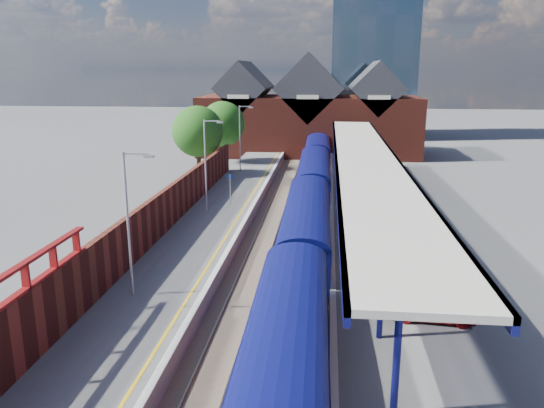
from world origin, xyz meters
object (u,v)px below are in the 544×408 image
(train, at_px, (311,194))
(parked_car_red, at_px, (431,305))
(lamp_post_d, at_px, (241,135))
(platform_sign, at_px, (230,184))
(lamp_post_c, at_px, (207,160))
(parked_car_dark, at_px, (411,284))
(lamp_post_b, at_px, (130,216))
(parked_car_blue, at_px, (381,203))
(parked_car_silver, at_px, (410,268))

(train, relative_size, parked_car_red, 17.17)
(lamp_post_d, distance_m, platform_sign, 14.25)
(lamp_post_c, distance_m, parked_car_dark, 20.06)
(train, distance_m, parked_car_dark, 17.23)
(lamp_post_d, distance_m, parked_car_red, 35.99)
(train, height_order, parked_car_red, train)
(lamp_post_d, bearing_deg, lamp_post_b, -90.00)
(lamp_post_d, xyz_separation_m, parked_car_red, (13.73, -33.10, -3.34))
(platform_sign, xyz_separation_m, parked_car_blue, (11.86, -0.93, -1.04))
(parked_car_dark, relative_size, parked_car_blue, 0.93)
(lamp_post_d, relative_size, parked_car_dark, 1.60)
(parked_car_silver, bearing_deg, lamp_post_c, 57.29)
(lamp_post_c, xyz_separation_m, parked_car_dark, (13.23, -14.70, -3.36))
(parked_car_red, xyz_separation_m, parked_car_blue, (-0.50, 18.17, -0.00))
(parked_car_red, bearing_deg, lamp_post_c, 44.14)
(lamp_post_d, height_order, parked_car_dark, lamp_post_d)
(parked_car_red, bearing_deg, platform_sign, 38.30)
(lamp_post_c, distance_m, lamp_post_d, 16.00)
(platform_sign, height_order, parked_car_silver, platform_sign)
(platform_sign, relative_size, parked_car_red, 0.65)
(train, bearing_deg, parked_car_silver, -68.91)
(train, relative_size, platform_sign, 26.38)
(parked_car_dark, bearing_deg, parked_car_silver, 10.59)
(train, height_order, platform_sign, platform_sign)
(lamp_post_c, bearing_deg, train, 11.99)
(parked_car_dark, bearing_deg, lamp_post_d, 40.43)
(lamp_post_b, height_order, lamp_post_d, same)
(lamp_post_b, relative_size, parked_car_silver, 1.57)
(lamp_post_c, height_order, parked_car_silver, lamp_post_c)
(platform_sign, distance_m, parked_car_red, 22.78)
(train, distance_m, parked_car_red, 19.67)
(parked_car_silver, bearing_deg, train, 32.03)
(train, xyz_separation_m, platform_sign, (-6.49, 0.33, 0.57))
(lamp_post_c, bearing_deg, lamp_post_d, 90.00)
(lamp_post_d, height_order, parked_car_red, lamp_post_d)
(parked_car_silver, height_order, parked_car_dark, parked_car_silver)
(lamp_post_b, distance_m, parked_car_silver, 14.20)
(train, relative_size, parked_car_blue, 14.02)
(train, xyz_separation_m, lamp_post_c, (-7.86, -1.67, 2.87))
(lamp_post_b, bearing_deg, parked_car_dark, 5.62)
(lamp_post_d, bearing_deg, lamp_post_c, -90.00)
(lamp_post_d, relative_size, parked_car_silver, 1.57)
(train, height_order, lamp_post_c, lamp_post_c)
(lamp_post_d, bearing_deg, parked_car_blue, -48.46)
(platform_sign, bearing_deg, lamp_post_c, -124.26)
(parked_car_dark, bearing_deg, parked_car_blue, 17.13)
(train, bearing_deg, parked_car_dark, -71.81)
(lamp_post_b, height_order, lamp_post_c, same)
(lamp_post_b, bearing_deg, parked_car_silver, 13.27)
(lamp_post_b, relative_size, parked_car_dark, 1.60)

